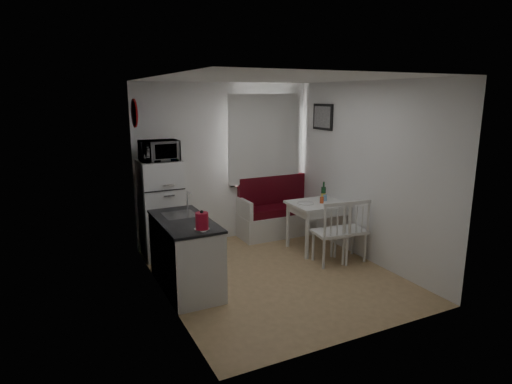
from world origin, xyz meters
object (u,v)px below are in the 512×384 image
Objects in this scene: wine_bottle at (324,191)px; kettle at (202,221)px; dining_table at (322,207)px; chair_right at (353,223)px; bench at (279,215)px; fridge at (161,209)px; chair_left at (335,226)px; microwave at (159,151)px; kitchen_counter at (185,254)px.

kettle is at bearing -156.04° from wine_bottle.
dining_table is 3.48× the size of wine_bottle.
bench is at bearing 109.34° from chair_right.
dining_table is at bearing -19.12° from fridge.
kettle reaches higher than chair_left.
bench is 2.65× the size of microwave.
kitchen_counter is 2.60× the size of chair_right.
fridge is at bearing 89.10° from kitchen_counter.
kitchen_counter is 2.44× the size of microwave.
kitchen_counter is at bearing -90.90° from fridge.
dining_table is at bearing 77.48° from chair_left.
wine_bottle is at bearing -16.37° from fridge.
kettle is at bearing -165.90° from chair_right.
chair_left is 0.35× the size of fridge.
dining_table is (2.37, 0.43, 0.22)m from kitchen_counter.
chair_left is 1.01× the size of chair_right.
fridge reaches higher than dining_table.
chair_left is at bearing -113.44° from wine_bottle.
microwave is (-2.08, -0.16, 1.28)m from bench.
microwave reaches higher than chair_right.
chair_left is at bearing 8.19° from kettle.
chair_right is at bearing -30.49° from microwave.
wine_bottle reaches higher than bench.
kitchen_counter is 2.50m from bench.
dining_table is 0.27m from wine_bottle.
chair_right is at bearing -5.52° from kitchen_counter.
dining_table is 0.68m from chair_right.
wine_bottle is at bearing 23.96° from kettle.
kitchen_counter is 1.27m from fridge.
kitchen_counter is at bearing -178.52° from chair_right.
fridge is 4.93× the size of wine_bottle.
bench is 0.98× the size of fridge.
wine_bottle is at bearing 12.22° from kitchen_counter.
fridge is (-2.43, 1.48, 0.15)m from chair_right.
fridge is at bearing 90.97° from kettle.
dining_table is at bearing -18.03° from microwave.
chair_right is (0.08, -0.67, -0.09)m from dining_table.
microwave reaches higher than fridge.
microwave is at bearing -90.00° from fridge.
dining_table is at bearing -129.80° from wine_bottle.
kitchen_counter reaches higher than dining_table.
chair_left is at bearing -108.98° from dining_table.
fridge is at bearing 162.39° from dining_table.
bench is at bearing 107.50° from dining_table.
bench is at bearing 112.88° from wine_bottle.
kitchen_counter is 2.46m from chair_right.
fridge is at bearing 90.00° from microwave.
bench reaches higher than dining_table.
kitchen_counter is 1.28× the size of dining_table.
bench reaches higher than chair_right.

